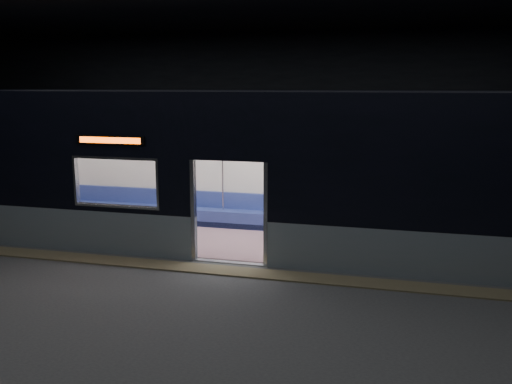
% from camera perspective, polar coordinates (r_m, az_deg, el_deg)
% --- Properties ---
extents(station_floor, '(24.00, 14.00, 0.01)m').
position_cam_1_polar(station_floor, '(9.92, -4.58, -9.37)').
color(station_floor, '#47494C').
rests_on(station_floor, ground).
extents(station_envelope, '(24.00, 14.00, 5.00)m').
position_cam_1_polar(station_envelope, '(9.29, -4.94, 12.32)').
color(station_envelope, black).
rests_on(station_envelope, station_floor).
extents(tactile_strip, '(22.80, 0.50, 0.03)m').
position_cam_1_polar(tactile_strip, '(10.41, -3.60, -8.24)').
color(tactile_strip, '#8C7F59').
rests_on(tactile_strip, station_floor).
extents(metro_car, '(18.00, 3.04, 3.35)m').
position_cam_1_polar(metro_car, '(11.84, -0.77, 3.31)').
color(metro_car, '#8995A4').
rests_on(metro_car, station_floor).
extents(passenger, '(0.49, 0.80, 1.49)m').
position_cam_1_polar(passenger, '(12.68, 20.21, -1.43)').
color(passenger, black).
rests_on(passenger, metro_car).
extents(handbag, '(0.41, 0.39, 0.16)m').
position_cam_1_polar(handbag, '(12.46, 20.09, -2.30)').
color(handbag, black).
rests_on(handbag, passenger).
extents(transit_map, '(1.09, 0.03, 0.71)m').
position_cam_1_polar(transit_map, '(12.94, 22.79, 1.59)').
color(transit_map, white).
rests_on(transit_map, metro_car).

